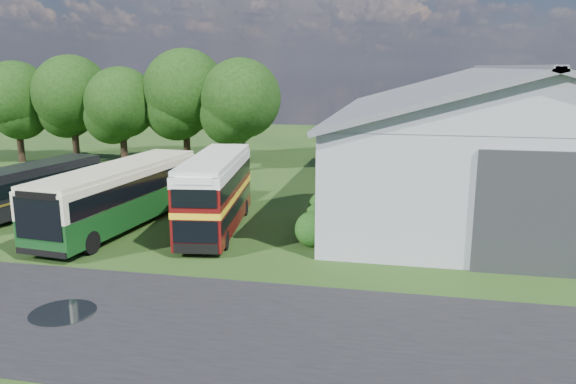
% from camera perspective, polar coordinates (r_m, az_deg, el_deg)
% --- Properties ---
extents(ground, '(120.00, 120.00, 0.00)m').
position_cam_1_polar(ground, '(22.49, -14.43, -8.99)').
color(ground, '#1B3611').
rests_on(ground, ground).
extents(asphalt_road, '(60.00, 8.00, 0.02)m').
position_cam_1_polar(asphalt_road, '(18.83, -10.06, -13.17)').
color(asphalt_road, black).
rests_on(asphalt_road, ground).
extents(puddle, '(2.20, 2.20, 0.01)m').
position_cam_1_polar(puddle, '(20.82, -21.89, -11.34)').
color(puddle, black).
rests_on(puddle, ground).
extents(storage_shed, '(18.80, 24.80, 8.15)m').
position_cam_1_polar(storage_shed, '(35.33, 20.61, 5.39)').
color(storage_shed, gray).
rests_on(storage_shed, ground).
extents(tree_far_left, '(6.12, 6.12, 8.64)m').
position_cam_1_polar(tree_far_left, '(53.71, -25.93, 8.65)').
color(tree_far_left, black).
rests_on(tree_far_left, ground).
extents(tree_left_a, '(6.46, 6.46, 9.12)m').
position_cam_1_polar(tree_left_a, '(51.25, -21.12, 9.28)').
color(tree_left_a, black).
rests_on(tree_left_a, ground).
extents(tree_left_b, '(5.78, 5.78, 8.16)m').
position_cam_1_polar(tree_left_b, '(47.90, -16.60, 8.67)').
color(tree_left_b, black).
rests_on(tree_left_b, ground).
extents(tree_mid, '(6.80, 6.80, 9.60)m').
position_cam_1_polar(tree_mid, '(46.92, -10.44, 10.06)').
color(tree_mid, black).
rests_on(tree_mid, ground).
extents(tree_right_a, '(6.26, 6.26, 8.83)m').
position_cam_1_polar(tree_right_a, '(44.36, -4.82, 9.44)').
color(tree_right_a, black).
rests_on(tree_right_a, ground).
extents(shrub_front, '(1.70, 1.70, 1.70)m').
position_cam_1_polar(shrub_front, '(26.29, 2.54, -5.40)').
color(shrub_front, '#194714').
rests_on(shrub_front, ground).
extents(shrub_mid, '(1.60, 1.60, 1.60)m').
position_cam_1_polar(shrub_mid, '(28.17, 3.19, -4.16)').
color(shrub_mid, '#194714').
rests_on(shrub_mid, ground).
extents(shrub_back, '(1.80, 1.80, 1.80)m').
position_cam_1_polar(shrub_back, '(30.07, 3.75, -3.08)').
color(shrub_back, '#194714').
rests_on(shrub_back, ground).
extents(bus_green_single, '(3.94, 11.93, 3.23)m').
position_cam_1_polar(bus_green_single, '(29.98, -16.70, -0.26)').
color(bus_green_single, black).
rests_on(bus_green_single, ground).
extents(bus_maroon_double, '(3.38, 9.12, 3.83)m').
position_cam_1_polar(bus_maroon_double, '(28.30, -7.36, -0.17)').
color(bus_maroon_double, black).
rests_on(bus_maroon_double, ground).
extents(bus_dark_single, '(3.93, 10.14, 2.73)m').
position_cam_1_polar(bus_dark_single, '(34.54, -25.06, 0.28)').
color(bus_dark_single, black).
rests_on(bus_dark_single, ground).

